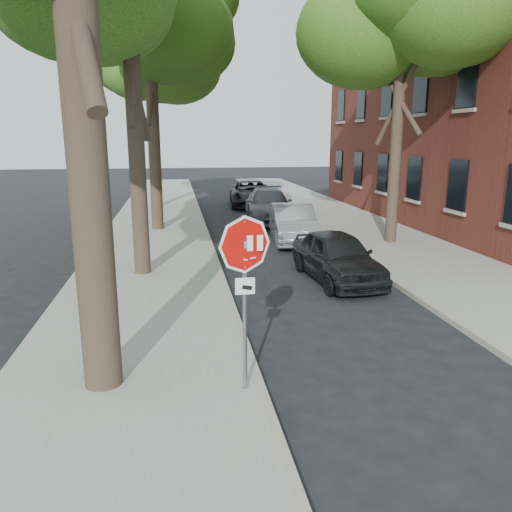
{
  "coord_description": "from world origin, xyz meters",
  "views": [
    {
      "loc": [
        -1.62,
        -6.72,
        3.75
      ],
      "look_at": [
        -0.48,
        0.38,
        2.05
      ],
      "focal_mm": 35.0,
      "sensor_mm": 36.0,
      "label": 1
    }
  ],
  "objects_px": {
    "car_c": "(268,205)",
    "car_d": "(251,194)",
    "car_a": "(337,256)",
    "tree_right": "(401,31)",
    "stop_sign": "(245,270)",
    "tree_far": "(150,70)",
    "car_b": "(293,224)",
    "tree_mid_b": "(148,24)"
  },
  "relations": [
    {
      "from": "car_c",
      "to": "car_d",
      "type": "relative_size",
      "value": 1.0
    },
    {
      "from": "car_a",
      "to": "tree_right",
      "type": "bearing_deg",
      "value": 47.82
    },
    {
      "from": "stop_sign",
      "to": "tree_far",
      "type": "distance_m",
      "value": 21.88
    },
    {
      "from": "stop_sign",
      "to": "car_a",
      "type": "distance_m",
      "value": 6.81
    },
    {
      "from": "stop_sign",
      "to": "car_a",
      "type": "height_order",
      "value": "stop_sign"
    },
    {
      "from": "tree_right",
      "to": "car_d",
      "type": "xyz_separation_m",
      "value": [
        -3.38,
        11.15,
        -6.51
      ]
    },
    {
      "from": "car_a",
      "to": "car_d",
      "type": "xyz_separation_m",
      "value": [
        0.0,
        15.47,
        0.04
      ]
    },
    {
      "from": "tree_right",
      "to": "car_c",
      "type": "relative_size",
      "value": 1.85
    },
    {
      "from": "car_b",
      "to": "car_d",
      "type": "height_order",
      "value": "car_d"
    },
    {
      "from": "tree_mid_b",
      "to": "car_a",
      "type": "height_order",
      "value": "tree_mid_b"
    },
    {
      "from": "tree_mid_b",
      "to": "car_d",
      "type": "distance_m",
      "value": 11.37
    },
    {
      "from": "tree_far",
      "to": "car_d",
      "type": "distance_m",
      "value": 8.41
    },
    {
      "from": "car_d",
      "to": "stop_sign",
      "type": "bearing_deg",
      "value": -94.21
    },
    {
      "from": "tree_right",
      "to": "car_d",
      "type": "bearing_deg",
      "value": 106.86
    },
    {
      "from": "tree_mid_b",
      "to": "car_a",
      "type": "distance_m",
      "value": 12.18
    },
    {
      "from": "tree_right",
      "to": "car_b",
      "type": "bearing_deg",
      "value": 165.62
    },
    {
      "from": "stop_sign",
      "to": "tree_mid_b",
      "type": "relative_size",
      "value": 0.25
    },
    {
      "from": "stop_sign",
      "to": "tree_mid_b",
      "type": "distance_m",
      "value": 15.48
    },
    {
      "from": "tree_right",
      "to": "car_b",
      "type": "xyz_separation_m",
      "value": [
        -3.38,
        0.87,
        -6.52
      ]
    },
    {
      "from": "car_a",
      "to": "car_d",
      "type": "distance_m",
      "value": 15.47
    },
    {
      "from": "stop_sign",
      "to": "car_a",
      "type": "xyz_separation_m",
      "value": [
        3.3,
        5.81,
        -1.28
      ]
    },
    {
      "from": "car_a",
      "to": "car_c",
      "type": "xyz_separation_m",
      "value": [
        0.0,
        10.11,
        0.07
      ]
    },
    {
      "from": "stop_sign",
      "to": "car_c",
      "type": "bearing_deg",
      "value": 78.29
    },
    {
      "from": "tree_right",
      "to": "car_d",
      "type": "relative_size",
      "value": 1.84
    },
    {
      "from": "car_d",
      "to": "tree_far",
      "type": "bearing_deg",
      "value": -173.8
    },
    {
      "from": "tree_right",
      "to": "car_d",
      "type": "distance_m",
      "value": 13.34
    },
    {
      "from": "tree_right",
      "to": "tree_far",
      "type": "bearing_deg",
      "value": 128.34
    },
    {
      "from": "car_a",
      "to": "tree_mid_b",
      "type": "bearing_deg",
      "value": 116.9
    },
    {
      "from": "tree_mid_b",
      "to": "tree_right",
      "type": "bearing_deg",
      "value": -25.52
    },
    {
      "from": "tree_right",
      "to": "car_b",
      "type": "relative_size",
      "value": 2.22
    },
    {
      "from": "car_c",
      "to": "car_b",
      "type": "bearing_deg",
      "value": -84.61
    },
    {
      "from": "tree_right",
      "to": "car_b",
      "type": "height_order",
      "value": "tree_right"
    },
    {
      "from": "car_a",
      "to": "car_b",
      "type": "relative_size",
      "value": 0.93
    },
    {
      "from": "car_b",
      "to": "car_c",
      "type": "xyz_separation_m",
      "value": [
        0.0,
        4.92,
        0.04
      ]
    },
    {
      "from": "tree_far",
      "to": "car_b",
      "type": "xyz_separation_m",
      "value": [
        5.32,
        -10.13,
        -6.52
      ]
    },
    {
      "from": "car_a",
      "to": "car_c",
      "type": "height_order",
      "value": "car_c"
    },
    {
      "from": "car_a",
      "to": "car_d",
      "type": "height_order",
      "value": "car_d"
    },
    {
      "from": "tree_mid_b",
      "to": "car_a",
      "type": "bearing_deg",
      "value": -58.92
    },
    {
      "from": "tree_mid_b",
      "to": "car_b",
      "type": "height_order",
      "value": "tree_mid_b"
    },
    {
      "from": "stop_sign",
      "to": "car_a",
      "type": "relative_size",
      "value": 0.67
    },
    {
      "from": "tree_mid_b",
      "to": "tree_far",
      "type": "bearing_deg",
      "value": 92.44
    },
    {
      "from": "tree_far",
      "to": "car_a",
      "type": "relative_size",
      "value": 2.38
    }
  ]
}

